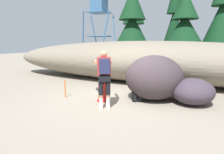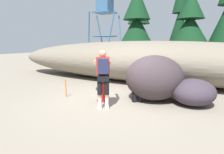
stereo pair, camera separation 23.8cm
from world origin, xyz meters
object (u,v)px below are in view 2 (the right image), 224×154
Objects in this scene: boulder_mid at (193,92)px; watchtower at (105,5)px; boulder_large at (154,78)px; survey_stake at (66,88)px; spare_backpack at (137,95)px; fire_hydrant at (102,91)px; utility_worker at (103,72)px.

watchtower is at bearing 128.13° from boulder_mid.
watchtower reaches higher than boulder_large.
boulder_mid is 2.22× the size of survey_stake.
fire_hydrant is at bearing 86.21° from spare_backpack.
boulder_large reaches higher than survey_stake.
utility_worker is 18.01m from watchtower.
fire_hydrant is 2.77m from boulder_mid.
boulder_large is (1.08, 1.45, -0.31)m from utility_worker.
spare_backpack is 1.68m from boulder_mid.
utility_worker reaches higher than spare_backpack.
boulder_mid is at bearing -103.22° from spare_backpack.
spare_backpack is (0.66, 0.99, -0.82)m from utility_worker.
watchtower is at bearing -3.60° from utility_worker.
survey_stake is (6.76, -14.73, -5.73)m from watchtower.
utility_worker is at bearing -12.46° from survey_stake.
boulder_large is (1.42, 0.93, 0.39)m from fire_hydrant.
boulder_large is at bearing -179.80° from boulder_mid.
watchtower reaches higher than fire_hydrant.
spare_backpack is 0.06× the size of watchtower.
boulder_mid is at bearing -51.87° from watchtower.
watchtower reaches higher than survey_stake.
watchtower is (-8.45, 15.10, 4.99)m from utility_worker.
spare_backpack is at bearing -132.87° from boulder_large.
fire_hydrant is 17.63m from watchtower.
spare_backpack is at bearing 25.35° from fire_hydrant.
survey_stake is at bearing -158.87° from boulder_large.
boulder_large is at bearing 33.16° from fire_hydrant.
survey_stake is (-3.96, -1.08, -0.09)m from boulder_mid.
boulder_large reaches higher than spare_backpack.
spare_backpack is 17.78m from watchtower.
utility_worker reaches higher than survey_stake.
fire_hydrant is 0.40× the size of boulder_large.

